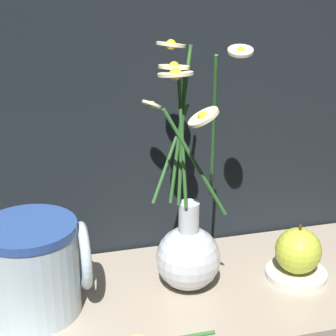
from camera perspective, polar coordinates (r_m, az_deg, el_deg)
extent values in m
plane|color=black|center=(0.85, -0.95, -13.33)|extent=(6.00, 6.00, 0.00)
cube|color=tan|center=(0.85, -0.96, -13.00)|extent=(0.88, 0.28, 0.01)
sphere|color=silver|center=(0.84, 2.07, -9.13)|extent=(0.10, 0.10, 0.10)
cylinder|color=silver|center=(0.81, 2.13, -5.29)|extent=(0.03, 0.03, 0.05)
cylinder|color=#336B2D|center=(0.76, 4.63, 3.77)|extent=(0.03, 0.07, 0.22)
cylinder|color=beige|center=(0.73, 7.38, 11.72)|extent=(0.04, 0.04, 0.01)
sphere|color=yellow|center=(0.73, 7.38, 11.72)|extent=(0.01, 0.01, 0.01)
cylinder|color=#336B2D|center=(0.76, 1.42, 3.10)|extent=(0.02, 0.03, 0.19)
cylinder|color=beige|center=(0.74, 0.62, 10.23)|extent=(0.06, 0.06, 0.01)
sphere|color=yellow|center=(0.74, 0.62, 10.23)|extent=(0.01, 0.01, 0.01)
cylinder|color=#336B2D|center=(0.79, 0.25, 1.46)|extent=(0.07, 0.05, 0.13)
cylinder|color=beige|center=(0.80, -1.65, 6.46)|extent=(0.04, 0.04, 0.02)
sphere|color=yellow|center=(0.80, -1.65, 6.46)|extent=(0.01, 0.01, 0.01)
cylinder|color=#336B2D|center=(0.73, 2.82, 0.42)|extent=(0.09, 0.01, 0.15)
cylinder|color=beige|center=(0.67, 3.62, 5.19)|extent=(0.04, 0.04, 0.02)
sphere|color=yellow|center=(0.67, 3.62, 5.19)|extent=(0.01, 0.01, 0.01)
cylinder|color=#336B2D|center=(0.76, 1.46, 2.70)|extent=(0.01, 0.03, 0.19)
cylinder|color=beige|center=(0.72, 0.70, 9.58)|extent=(0.06, 0.06, 0.01)
sphere|color=yellow|center=(0.72, 0.70, 9.58)|extent=(0.02, 0.02, 0.02)
cylinder|color=#336B2D|center=(0.77, 1.26, 4.24)|extent=(0.04, 0.03, 0.22)
cylinder|color=beige|center=(0.76, 0.31, 12.43)|extent=(0.05, 0.05, 0.01)
sphere|color=yellow|center=(0.76, 0.31, 12.43)|extent=(0.01, 0.01, 0.01)
cylinder|color=silver|center=(0.80, -13.65, -9.91)|extent=(0.13, 0.13, 0.13)
cylinder|color=#2D4C93|center=(0.77, -14.04, -6.01)|extent=(0.13, 0.13, 0.01)
torus|color=silver|center=(0.79, -8.56, -8.74)|extent=(0.01, 0.09, 0.09)
cylinder|color=silver|center=(0.90, 12.87, -10.41)|extent=(0.09, 0.09, 0.01)
sphere|color=#B7C638|center=(0.88, 13.09, -8.18)|extent=(0.07, 0.07, 0.07)
cylinder|color=#4C3819|center=(0.87, 13.31, -5.91)|extent=(0.00, 0.00, 0.01)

